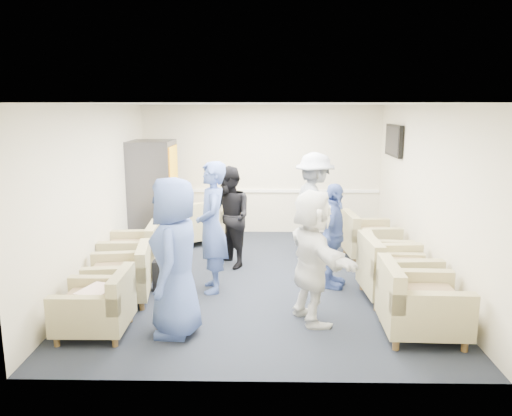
{
  "coord_description": "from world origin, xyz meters",
  "views": [
    {
      "loc": [
        0.07,
        -7.48,
        2.67
      ],
      "look_at": [
        -0.07,
        0.2,
        1.1
      ],
      "focal_mm": 35.0,
      "sensor_mm": 36.0,
      "label": 1
    }
  ],
  "objects_px": {
    "person_mid_left": "(212,227)",
    "person_front_right": "(312,257)",
    "armchair_right_midfar": "(387,264)",
    "person_back_right": "(314,207)",
    "vending_machine": "(154,193)",
    "armchair_left_mid": "(123,278)",
    "armchair_left_near": "(99,308)",
    "armchair_corner": "(197,225)",
    "armchair_right_near": "(417,306)",
    "person_front_left": "(175,257)",
    "armchair_right_midnear": "(393,273)",
    "person_back_left": "(229,217)",
    "armchair_left_far": "(135,253)",
    "person_mid_right": "(333,236)",
    "armchair_right_far": "(367,239)"
  },
  "relations": [
    {
      "from": "armchair_left_near",
      "to": "armchair_corner",
      "type": "relative_size",
      "value": 0.65
    },
    {
      "from": "person_back_left",
      "to": "person_front_right",
      "type": "relative_size",
      "value": 1.01
    },
    {
      "from": "armchair_right_near",
      "to": "person_back_right",
      "type": "distance_m",
      "value": 3.17
    },
    {
      "from": "person_back_left",
      "to": "person_back_right",
      "type": "xyz_separation_m",
      "value": [
        1.45,
        0.42,
        0.1
      ]
    },
    {
      "from": "armchair_left_mid",
      "to": "vending_machine",
      "type": "relative_size",
      "value": 0.47
    },
    {
      "from": "armchair_right_near",
      "to": "person_mid_left",
      "type": "relative_size",
      "value": 0.5
    },
    {
      "from": "person_front_left",
      "to": "person_back_right",
      "type": "distance_m",
      "value": 3.52
    },
    {
      "from": "vending_machine",
      "to": "person_mid_right",
      "type": "height_order",
      "value": "vending_machine"
    },
    {
      "from": "person_back_right",
      "to": "person_mid_right",
      "type": "height_order",
      "value": "person_back_right"
    },
    {
      "from": "person_back_left",
      "to": "armchair_left_mid",
      "type": "bearing_deg",
      "value": -74.08
    },
    {
      "from": "vending_machine",
      "to": "armchair_corner",
      "type": "bearing_deg",
      "value": 7.53
    },
    {
      "from": "armchair_corner",
      "to": "person_mid_left",
      "type": "distance_m",
      "value": 2.75
    },
    {
      "from": "armchair_left_far",
      "to": "person_front_right",
      "type": "bearing_deg",
      "value": 52.36
    },
    {
      "from": "armchair_left_far",
      "to": "armchair_right_midnear",
      "type": "relative_size",
      "value": 0.93
    },
    {
      "from": "armchair_right_near",
      "to": "person_mid_right",
      "type": "height_order",
      "value": "person_mid_right"
    },
    {
      "from": "armchair_left_near",
      "to": "armchair_right_midnear",
      "type": "height_order",
      "value": "armchair_right_midnear"
    },
    {
      "from": "armchair_left_far",
      "to": "person_mid_left",
      "type": "height_order",
      "value": "person_mid_left"
    },
    {
      "from": "armchair_left_mid",
      "to": "person_back_right",
      "type": "relative_size",
      "value": 0.5
    },
    {
      "from": "person_back_left",
      "to": "armchair_left_near",
      "type": "bearing_deg",
      "value": -61.05
    },
    {
      "from": "armchair_left_near",
      "to": "armchair_right_far",
      "type": "distance_m",
      "value": 4.87
    },
    {
      "from": "person_mid_left",
      "to": "person_front_right",
      "type": "height_order",
      "value": "person_mid_left"
    },
    {
      "from": "person_front_left",
      "to": "armchair_corner",
      "type": "bearing_deg",
      "value": -174.72
    },
    {
      "from": "armchair_left_mid",
      "to": "armchair_right_near",
      "type": "distance_m",
      "value": 3.88
    },
    {
      "from": "armchair_left_mid",
      "to": "armchair_right_midnear",
      "type": "bearing_deg",
      "value": 84.07
    },
    {
      "from": "armchair_right_midnear",
      "to": "vending_machine",
      "type": "relative_size",
      "value": 0.49
    },
    {
      "from": "armchair_left_mid",
      "to": "person_back_left",
      "type": "distance_m",
      "value": 2.15
    },
    {
      "from": "armchair_right_midfar",
      "to": "person_mid_left",
      "type": "bearing_deg",
      "value": 101.16
    },
    {
      "from": "armchair_left_mid",
      "to": "vending_machine",
      "type": "distance_m",
      "value": 3.06
    },
    {
      "from": "armchair_right_midfar",
      "to": "person_mid_right",
      "type": "relative_size",
      "value": 0.56
    },
    {
      "from": "armchair_left_near",
      "to": "armchair_right_midfar",
      "type": "distance_m",
      "value": 4.21
    },
    {
      "from": "armchair_corner",
      "to": "person_back_left",
      "type": "distance_m",
      "value": 1.76
    },
    {
      "from": "armchair_left_mid",
      "to": "armchair_corner",
      "type": "distance_m",
      "value": 3.14
    },
    {
      "from": "armchair_right_near",
      "to": "person_mid_left",
      "type": "distance_m",
      "value": 2.99
    },
    {
      "from": "armchair_corner",
      "to": "person_back_left",
      "type": "height_order",
      "value": "person_back_left"
    },
    {
      "from": "armchair_left_mid",
      "to": "person_front_left",
      "type": "bearing_deg",
      "value": 35.26
    },
    {
      "from": "armchair_corner",
      "to": "person_mid_right",
      "type": "distance_m",
      "value": 3.42
    },
    {
      "from": "armchair_right_near",
      "to": "person_back_left",
      "type": "bearing_deg",
      "value": 44.87
    },
    {
      "from": "armchair_right_midnear",
      "to": "person_back_right",
      "type": "distance_m",
      "value": 2.14
    },
    {
      "from": "vending_machine",
      "to": "person_back_right",
      "type": "height_order",
      "value": "vending_machine"
    },
    {
      "from": "armchair_right_midfar",
      "to": "person_back_right",
      "type": "distance_m",
      "value": 1.71
    },
    {
      "from": "person_mid_left",
      "to": "person_front_right",
      "type": "relative_size",
      "value": 1.13
    },
    {
      "from": "person_mid_left",
      "to": "person_front_right",
      "type": "distance_m",
      "value": 1.72
    },
    {
      "from": "armchair_left_near",
      "to": "person_front_left",
      "type": "bearing_deg",
      "value": 91.57
    },
    {
      "from": "person_mid_left",
      "to": "person_mid_right",
      "type": "relative_size",
      "value": 1.22
    },
    {
      "from": "armchair_left_mid",
      "to": "armchair_right_far",
      "type": "height_order",
      "value": "armchair_right_far"
    },
    {
      "from": "person_mid_left",
      "to": "person_back_right",
      "type": "relative_size",
      "value": 1.01
    },
    {
      "from": "armchair_left_near",
      "to": "armchair_right_far",
      "type": "bearing_deg",
      "value": 128.51
    },
    {
      "from": "person_mid_right",
      "to": "armchair_right_near",
      "type": "bearing_deg",
      "value": -137.05
    },
    {
      "from": "armchair_right_midfar",
      "to": "person_front_left",
      "type": "xyz_separation_m",
      "value": [
        -2.91,
        -1.72,
        0.62
      ]
    },
    {
      "from": "armchair_right_near",
      "to": "person_front_left",
      "type": "bearing_deg",
      "value": 91.55
    }
  ]
}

